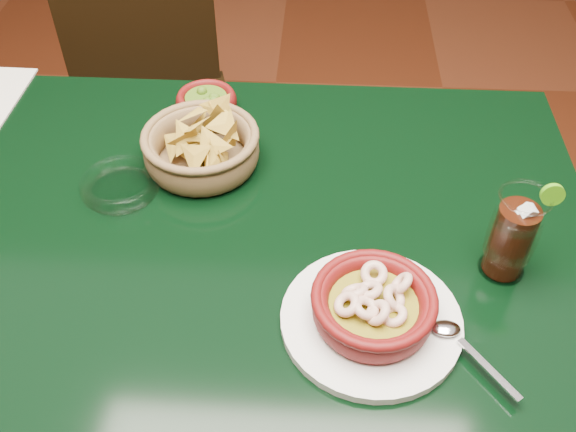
# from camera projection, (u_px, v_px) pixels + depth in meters

# --- Properties ---
(dining_table) EXTENTS (1.20, 0.80, 0.75)m
(dining_table) POSITION_uv_depth(u_px,v_px,m) (201.00, 274.00, 1.02)
(dining_table) COLOR black
(dining_table) RESTS_ON ground
(dining_chair) EXTENTS (0.51, 0.51, 0.89)m
(dining_chair) POSITION_uv_depth(u_px,v_px,m) (149.00, 99.00, 1.64)
(dining_chair) COLOR black
(dining_chair) RESTS_ON ground
(shrimp_plate) EXTENTS (0.29, 0.23, 0.07)m
(shrimp_plate) POSITION_uv_depth(u_px,v_px,m) (373.00, 309.00, 0.81)
(shrimp_plate) COLOR silver
(shrimp_plate) RESTS_ON dining_table
(chip_basket) EXTENTS (0.22, 0.22, 0.14)m
(chip_basket) POSITION_uv_depth(u_px,v_px,m) (202.00, 147.00, 1.03)
(chip_basket) COLOR brown
(chip_basket) RESTS_ON dining_table
(guacamole_ramekin) EXTENTS (0.13, 0.13, 0.04)m
(guacamole_ramekin) POSITION_uv_depth(u_px,v_px,m) (207.00, 102.00, 1.15)
(guacamole_ramekin) COLOR #500B0B
(guacamole_ramekin) RESTS_ON dining_table
(cola_drink) EXTENTS (0.14, 0.14, 0.16)m
(cola_drink) POSITION_uv_depth(u_px,v_px,m) (513.00, 235.00, 0.85)
(cola_drink) COLOR white
(cola_drink) RESTS_ON dining_table
(glass_ashtray) EXTENTS (0.13, 0.13, 0.03)m
(glass_ashtray) POSITION_uv_depth(u_px,v_px,m) (120.00, 185.00, 1.00)
(glass_ashtray) COLOR white
(glass_ashtray) RESTS_ON dining_table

